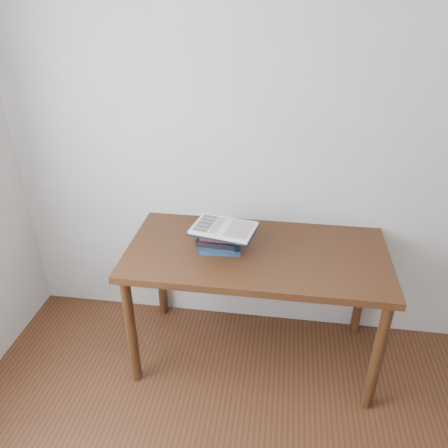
# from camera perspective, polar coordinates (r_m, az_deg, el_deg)

# --- Properties ---
(room_shell) EXTENTS (3.54, 3.54, 2.62)m
(room_shell) POSITION_cam_1_polar(r_m,az_deg,el_deg) (0.93, 2.07, -6.48)
(room_shell) COLOR #B1ADA7
(room_shell) RESTS_ON ground
(desk) EXTENTS (1.50, 0.75, 0.81)m
(desk) POSITION_cam_1_polar(r_m,az_deg,el_deg) (2.58, 4.26, -5.27)
(desk) COLOR #452211
(desk) RESTS_ON ground
(book_stack) EXTENTS (0.25, 0.19, 0.12)m
(book_stack) POSITION_cam_1_polar(r_m,az_deg,el_deg) (2.50, -0.57, -2.12)
(book_stack) COLOR navy
(book_stack) RESTS_ON desk
(open_book) EXTENTS (0.39, 0.31, 0.03)m
(open_book) POSITION_cam_1_polar(r_m,az_deg,el_deg) (2.46, -0.01, -0.60)
(open_book) COLOR black
(open_book) RESTS_ON book_stack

